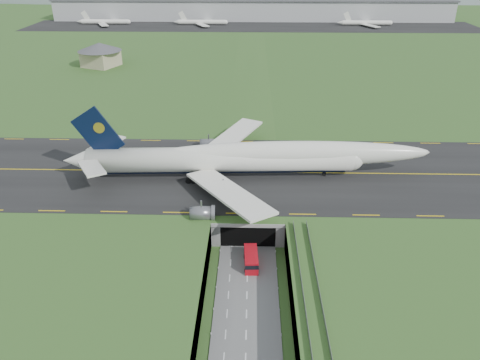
{
  "coord_description": "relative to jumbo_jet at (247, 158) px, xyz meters",
  "views": [
    {
      "loc": [
        0.53,
        -76.81,
        59.81
      ],
      "look_at": [
        -2.04,
        20.0,
        10.4
      ],
      "focal_mm": 35.0,
      "sensor_mm": 36.0,
      "label": 1
    }
  ],
  "objects": [
    {
      "name": "tunnel_portal",
      "position": [
        0.67,
        -13.6,
        -7.99
      ],
      "size": [
        17.0,
        22.3,
        6.0
      ],
      "color": "gray",
      "rests_on": "ground"
    },
    {
      "name": "cargo_terminal",
      "position": [
        0.48,
        269.1,
        2.64
      ],
      "size": [
        320.0,
        67.0,
        15.6
      ],
      "color": "#B2B2B2",
      "rests_on": "ground"
    },
    {
      "name": "ground",
      "position": [
        0.67,
        -30.32,
        -11.32
      ],
      "size": [
        900.0,
        900.0,
        0.0
      ],
      "primitive_type": "plane",
      "color": "#315622",
      "rests_on": "ground"
    },
    {
      "name": "shuttle_tram",
      "position": [
        1.39,
        -28.91,
        -9.68
      ],
      "size": [
        3.12,
        7.43,
        2.99
      ],
      "rotation": [
        0.0,
        0.0,
        0.05
      ],
      "color": "#B00B16",
      "rests_on": "ground"
    },
    {
      "name": "trench_road",
      "position": [
        0.67,
        -37.82,
        -11.22
      ],
      "size": [
        12.0,
        75.0,
        0.2
      ],
      "primitive_type": "cube",
      "color": "slate",
      "rests_on": "ground"
    },
    {
      "name": "service_building",
      "position": [
        -71.83,
        117.78,
        1.33
      ],
      "size": [
        26.85,
        26.85,
        11.22
      ],
      "rotation": [
        0.0,
        0.0,
        -0.39
      ],
      "color": "tan",
      "rests_on": "ground"
    },
    {
      "name": "distant_hills",
      "position": [
        65.05,
        399.68,
        -15.32
      ],
      "size": [
        700.0,
        91.0,
        60.0
      ],
      "color": "slate",
      "rests_on": "ground"
    },
    {
      "name": "guideway",
      "position": [
        11.67,
        -49.43,
        -6.0
      ],
      "size": [
        3.0,
        53.0,
        7.05
      ],
      "color": "#A8A8A3",
      "rests_on": "ground"
    },
    {
      "name": "jumbo_jet",
      "position": [
        0.0,
        0.0,
        0.0
      ],
      "size": [
        92.38,
        59.78,
        19.79
      ],
      "rotation": [
        0.0,
        0.0,
        0.05
      ],
      "color": "white",
      "rests_on": "ground"
    },
    {
      "name": "taxiway",
      "position": [
        0.67,
        2.68,
        -5.23
      ],
      "size": [
        800.0,
        44.0,
        0.18
      ],
      "primitive_type": "cube",
      "color": "black",
      "rests_on": "airfield_deck"
    },
    {
      "name": "airfield_deck",
      "position": [
        0.67,
        -30.32,
        -8.32
      ],
      "size": [
        800.0,
        800.0,
        6.0
      ],
      "primitive_type": "cube",
      "color": "gray",
      "rests_on": "ground"
    }
  ]
}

